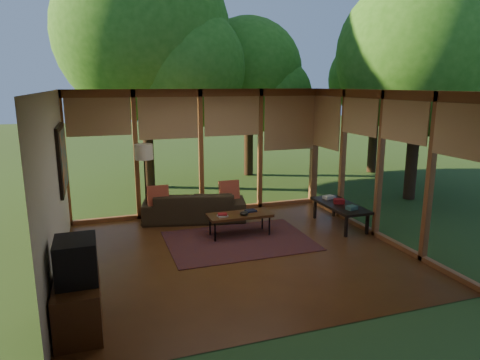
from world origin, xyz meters
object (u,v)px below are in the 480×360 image
object	(u,v)px
floor_lamp	(144,157)
coffee_table	(240,216)
media_cabinet	(78,305)
television	(76,260)
sofa	(194,206)
side_console	(340,206)

from	to	relation	value
floor_lamp	coffee_table	bearing A→B (deg)	-37.51
media_cabinet	floor_lamp	xyz separation A→B (m)	(1.20, 3.59, 1.11)
television	floor_lamp	size ratio (longest dim) A/B	0.33
sofa	side_console	xyz separation A→B (m)	(2.69, -1.30, 0.10)
television	coffee_table	distance (m)	3.67
sofa	coffee_table	world-z (taller)	sofa
sofa	floor_lamp	xyz separation A→B (m)	(-0.98, 0.02, 1.10)
floor_lamp	coffee_table	size ratio (longest dim) A/B	1.38
media_cabinet	floor_lamp	world-z (taller)	floor_lamp
sofa	media_cabinet	bearing A→B (deg)	71.80
media_cabinet	coffee_table	size ratio (longest dim) A/B	0.83
side_console	floor_lamp	bearing A→B (deg)	160.17
side_console	sofa	bearing A→B (deg)	154.12
sofa	media_cabinet	world-z (taller)	sofa
sofa	floor_lamp	size ratio (longest dim) A/B	1.27
floor_lamp	side_console	world-z (taller)	floor_lamp
media_cabinet	side_console	bearing A→B (deg)	24.96
sofa	side_console	world-z (taller)	sofa
floor_lamp	side_console	size ratio (longest dim) A/B	1.18
sofa	television	bearing A→B (deg)	72.04
television	floor_lamp	bearing A→B (deg)	71.73
floor_lamp	side_console	xyz separation A→B (m)	(3.67, -1.32, -1.00)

